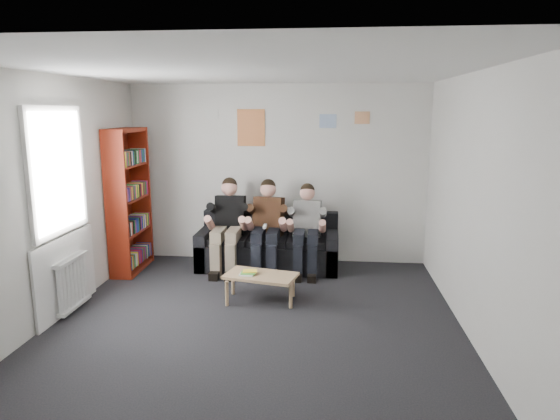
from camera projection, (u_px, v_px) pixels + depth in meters
name	position (u px, v px, depth m)	size (l,w,h in m)	color
room_shell	(253.00, 205.00, 5.17)	(5.00, 5.00, 5.00)	black
sofa	(269.00, 248.00, 7.45)	(2.05, 0.84, 0.79)	black
bookshelf	(130.00, 201.00, 7.16)	(0.31, 0.93, 2.06)	maroon
coffee_table	(261.00, 278.00, 6.09)	(0.85, 0.47, 0.34)	tan
game_cases	(248.00, 273.00, 6.08)	(0.21, 0.18, 0.04)	silver
person_left	(228.00, 226.00, 7.24)	(0.43, 0.92, 1.34)	black
person_middle	(267.00, 227.00, 7.18)	(0.42, 0.90, 1.33)	#55341C
person_right	(306.00, 230.00, 7.13)	(0.40, 0.85, 1.28)	white
radiator	(73.00, 283.00, 5.77)	(0.10, 0.64, 0.60)	white
window	(61.00, 225.00, 5.64)	(0.05, 1.30, 2.36)	white
poster_large	(251.00, 128.00, 7.50)	(0.42, 0.01, 0.55)	#EAB952
poster_blue	(328.00, 121.00, 7.36)	(0.25, 0.01, 0.20)	#3878C0
poster_pink	(362.00, 118.00, 7.31)	(0.22, 0.01, 0.18)	#CD4077
poster_sign	(212.00, 114.00, 7.52)	(0.20, 0.01, 0.14)	silver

